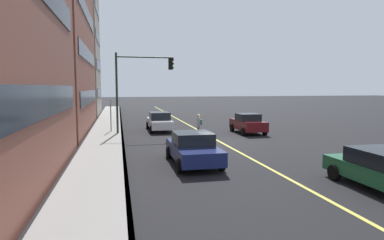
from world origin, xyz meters
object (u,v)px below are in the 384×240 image
(pedestrian_with_backpack, at_px, (199,125))
(street_sign_post, at_px, (111,113))
(traffic_light_mast, at_px, (139,79))
(car_navy, at_px, (193,148))
(car_white, at_px, (159,121))
(car_maroon, at_px, (248,123))
(car_green, at_px, (384,170))

(pedestrian_with_backpack, height_order, street_sign_post, street_sign_post)
(traffic_light_mast, bearing_deg, car_navy, -169.89)
(car_white, xyz_separation_m, car_maroon, (-3.07, -6.55, 0.01))
(car_white, relative_size, car_maroon, 1.24)
(car_navy, xyz_separation_m, car_green, (-5.33, -5.64, -0.01))
(car_green, distance_m, car_maroon, 14.57)
(car_white, relative_size, car_green, 1.06)
(car_green, bearing_deg, car_maroon, -3.24)
(car_white, distance_m, street_sign_post, 4.04)
(traffic_light_mast, relative_size, street_sign_post, 2.33)
(car_navy, bearing_deg, traffic_light_mast, 10.11)
(pedestrian_with_backpack, relative_size, traffic_light_mast, 0.29)
(pedestrian_with_backpack, bearing_deg, car_white, 18.77)
(car_maroon, distance_m, street_sign_post, 10.72)
(car_green, bearing_deg, street_sign_post, 29.68)
(car_maroon, xyz_separation_m, pedestrian_with_backpack, (-2.67, 4.60, 0.29))
(street_sign_post, bearing_deg, car_white, -79.01)
(car_navy, height_order, pedestrian_with_backpack, pedestrian_with_backpack)
(car_white, bearing_deg, car_green, -162.00)
(car_green, bearing_deg, car_navy, 46.59)
(street_sign_post, bearing_deg, car_navy, -161.00)
(street_sign_post, bearing_deg, pedestrian_with_backpack, -130.51)
(car_maroon, distance_m, pedestrian_with_backpack, 5.32)
(car_white, distance_m, car_maroon, 7.23)
(car_white, distance_m, pedestrian_with_backpack, 6.07)
(car_navy, height_order, street_sign_post, street_sign_post)
(car_white, xyz_separation_m, traffic_light_mast, (-1.90, 1.77, 3.44))
(car_maroon, xyz_separation_m, traffic_light_mast, (1.17, 8.31, 3.43))
(car_navy, height_order, car_white, car_white)
(pedestrian_with_backpack, relative_size, street_sign_post, 0.68)
(car_navy, bearing_deg, pedestrian_with_backpack, -15.94)
(car_green, bearing_deg, car_white, 18.00)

